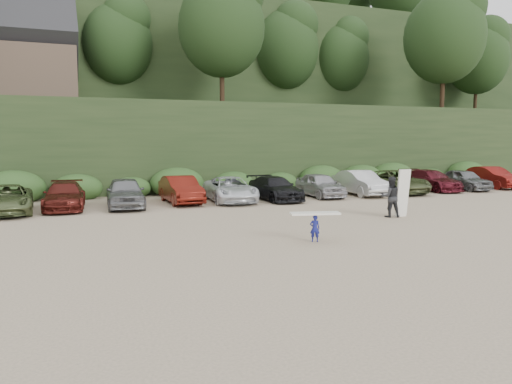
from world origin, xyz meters
name	(u,v)px	position (x,y,z in m)	size (l,w,h in m)	color
ground	(327,231)	(0.00, 0.00, 0.00)	(120.00, 120.00, 0.00)	tan
hillside_backdrop	(150,63)	(-0.26, 35.93, 11.22)	(90.00, 41.50, 28.00)	black
parked_cars	(251,188)	(0.73, 9.96, 0.73)	(39.43, 5.74, 1.56)	silver
child_surfer	(315,222)	(-1.40, -1.54, 0.70)	(1.79, 0.90, 1.04)	navy
adult_surfer	(392,197)	(4.46, 1.96, 0.94)	(1.38, 0.96, 2.19)	black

